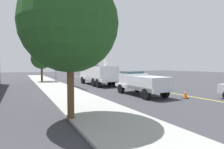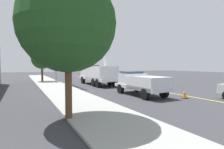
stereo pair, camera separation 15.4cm
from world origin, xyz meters
The scene contains 11 objects.
ground centered at (0.00, 0.00, 0.00)m, with size 120.00×120.00×0.00m, color #38383D.
sidewalk_far_side centered at (-0.47, 8.91, 0.06)m, with size 60.00×3.60×0.12m, color #9E9E99.
lane_centre_stripe centered at (0.00, 0.00, 0.00)m, with size 50.00×0.16×0.01m, color yellow.
utility_bucket_truck centered at (0.53, 3.33, 1.63)m, with size 8.32×3.06×7.49m.
service_pickup_truck centered at (-9.35, 2.83, 1.12)m, with size 5.70×2.43×2.06m.
passing_minivan centered at (8.05, -1.59, 0.97)m, with size 4.89×2.16×1.69m.
traffic_cone_leading centered at (-12.03, 0.53, 0.38)m, with size 0.40×0.40×0.77m.
traffic_cone_mid_front centered at (4.76, 1.38, 0.40)m, with size 0.40×0.40×0.82m.
traffic_signal_mast centered at (2.61, 8.05, 5.32)m, with size 7.24×0.82×7.73m.
street_tree_left centered at (-14.02, 9.88, 4.47)m, with size 4.46×4.46×6.71m.
street_tree_right centered at (8.08, 9.95, 3.68)m, with size 3.21×3.21×5.30m.
Camera 2 is at (-22.41, 11.41, 2.55)m, focal length 28.72 mm.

